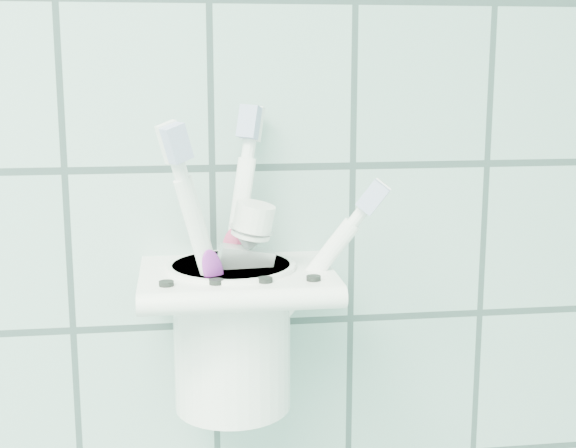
# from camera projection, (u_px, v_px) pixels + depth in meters

# --- Properties ---
(holder_bracket) EXTENTS (0.14, 0.11, 0.04)m
(holder_bracket) POSITION_uv_depth(u_px,v_px,m) (237.00, 282.00, 0.57)
(holder_bracket) COLOR white
(holder_bracket) RESTS_ON wall_back
(cup) EXTENTS (0.09, 0.09, 0.11)m
(cup) POSITION_uv_depth(u_px,v_px,m) (232.00, 331.00, 0.59)
(cup) COLOR white
(cup) RESTS_ON holder_bracket
(toothbrush_pink) EXTENTS (0.06, 0.05, 0.21)m
(toothbrush_pink) POSITION_uv_depth(u_px,v_px,m) (244.00, 256.00, 0.57)
(toothbrush_pink) COLOR white
(toothbrush_pink) RESTS_ON cup
(toothbrush_blue) EXTENTS (0.05, 0.05, 0.22)m
(toothbrush_blue) POSITION_uv_depth(u_px,v_px,m) (211.00, 254.00, 0.57)
(toothbrush_blue) COLOR white
(toothbrush_blue) RESTS_ON cup
(toothbrush_orange) EXTENTS (0.11, 0.04, 0.19)m
(toothbrush_orange) POSITION_uv_depth(u_px,v_px,m) (217.00, 263.00, 0.58)
(toothbrush_orange) COLOR white
(toothbrush_orange) RESTS_ON cup
(toothpaste_tube) EXTENTS (0.06, 0.04, 0.16)m
(toothpaste_tube) POSITION_uv_depth(u_px,v_px,m) (218.00, 285.00, 0.58)
(toothpaste_tube) COLOR silver
(toothpaste_tube) RESTS_ON cup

